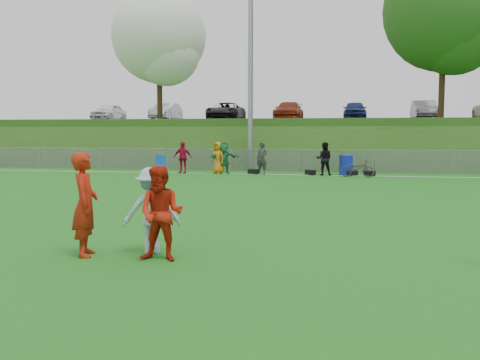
% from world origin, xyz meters
% --- Properties ---
extents(ground, '(120.00, 120.00, 0.00)m').
position_xyz_m(ground, '(0.00, 0.00, 0.00)').
color(ground, '#195B13').
rests_on(ground, ground).
extents(sideline_far, '(60.00, 0.10, 0.01)m').
position_xyz_m(sideline_far, '(0.00, 18.00, 0.01)').
color(sideline_far, white).
rests_on(sideline_far, ground).
extents(fence, '(58.00, 0.06, 1.30)m').
position_xyz_m(fence, '(0.00, 20.00, 0.65)').
color(fence, gray).
rests_on(fence, ground).
extents(light_pole, '(1.20, 0.40, 12.15)m').
position_xyz_m(light_pole, '(-3.00, 20.80, 6.71)').
color(light_pole, gray).
rests_on(light_pole, ground).
extents(berm, '(120.00, 18.00, 3.00)m').
position_xyz_m(berm, '(0.00, 31.00, 1.50)').
color(berm, '#294C15').
rests_on(berm, ground).
extents(parking_lot, '(120.00, 12.00, 0.10)m').
position_xyz_m(parking_lot, '(0.00, 33.00, 3.05)').
color(parking_lot, black).
rests_on(parking_lot, berm).
extents(tree_white_flowering, '(6.30, 6.30, 8.78)m').
position_xyz_m(tree_white_flowering, '(-9.84, 24.92, 8.32)').
color(tree_white_flowering, black).
rests_on(tree_white_flowering, berm).
extents(tree_green_near, '(7.14, 7.14, 9.95)m').
position_xyz_m(tree_green_near, '(8.16, 24.42, 9.03)').
color(tree_green_near, black).
rests_on(tree_green_near, berm).
extents(car_row, '(32.04, 5.18, 1.44)m').
position_xyz_m(car_row, '(-1.17, 32.00, 3.82)').
color(car_row, white).
rests_on(car_row, parking_lot).
extents(spectator_row, '(8.50, 1.00, 1.69)m').
position_xyz_m(spectator_row, '(-3.01, 18.00, 0.85)').
color(spectator_row, '#AE0C2F').
rests_on(spectator_row, ground).
extents(gear_bags, '(6.58, 0.59, 0.26)m').
position_xyz_m(gear_bags, '(1.17, 18.10, 0.13)').
color(gear_bags, black).
rests_on(gear_bags, ground).
extents(player_red_left, '(0.64, 0.79, 1.88)m').
position_xyz_m(player_red_left, '(-2.11, -0.84, 0.94)').
color(player_red_left, '#A91C0B').
rests_on(player_red_left, ground).
extents(player_red_center, '(0.81, 0.64, 1.67)m').
position_xyz_m(player_red_center, '(-0.63, -0.93, 0.83)').
color(player_red_center, red).
rests_on(player_red_center, ground).
extents(player_blue, '(1.18, 0.92, 1.60)m').
position_xyz_m(player_blue, '(-1.00, -0.43, 0.80)').
color(player_blue, '#9AC3D5').
rests_on(player_blue, ground).
extents(recycling_bin, '(0.89, 0.89, 1.03)m').
position_xyz_m(recycling_bin, '(2.45, 18.35, 0.51)').
color(recycling_bin, '#1020B5').
rests_on(recycling_bin, ground).
extents(camp_chair, '(0.73, 0.73, 1.00)m').
position_xyz_m(camp_chair, '(-7.18, 17.22, 0.29)').
color(camp_chair, '#0F52A9').
rests_on(camp_chair, ground).
extents(bicycle, '(1.76, 0.95, 0.88)m').
position_xyz_m(bicycle, '(3.00, 17.20, 0.44)').
color(bicycle, '#303032').
rests_on(bicycle, ground).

